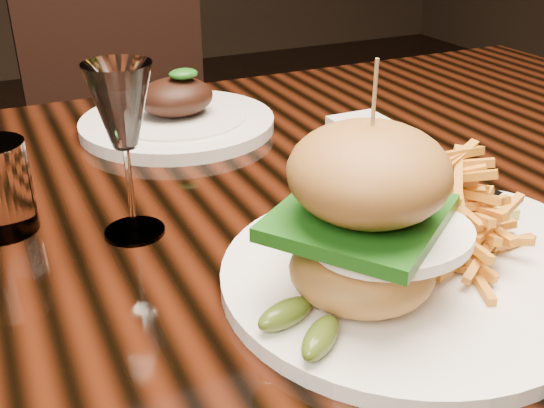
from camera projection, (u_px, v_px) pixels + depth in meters
name	position (u px, v px, depth m)	size (l,w,h in m)	color
dining_table	(259.00, 244.00, 0.79)	(1.60, 0.90, 0.75)	black
burger_plate	(406.00, 226.00, 0.55)	(0.33, 0.33, 0.22)	white
side_saucer	(493.00, 223.00, 0.67)	(0.15, 0.15, 0.02)	white
ramekin	(362.00, 132.00, 0.88)	(0.07, 0.07, 0.03)	white
wine_glass	(122.00, 113.00, 0.60)	(0.07, 0.07, 0.18)	white
far_dish	(177.00, 118.00, 0.93)	(0.28, 0.28, 0.09)	white
chair_far	(131.00, 123.00, 1.59)	(0.46, 0.47, 0.95)	black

